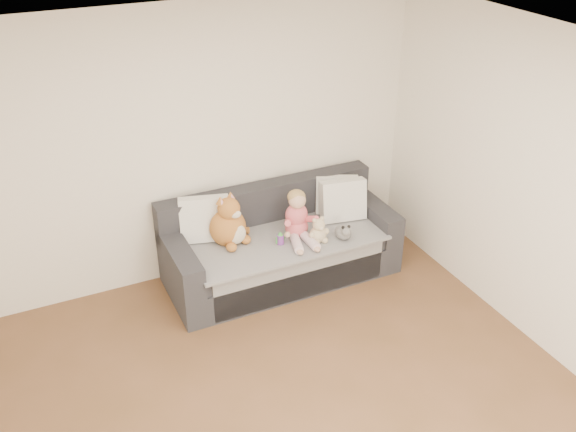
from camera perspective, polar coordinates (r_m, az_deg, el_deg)
The scene contains 10 objects.
room_shell at distance 4.17m, azimuth -0.37°, elevation -4.32°, with size 5.00×5.00×5.00m.
sofa at distance 6.21m, azimuth -0.75°, elevation -2.76°, with size 2.20×0.94×0.85m.
cushion_left at distance 5.97m, azimuth -7.42°, elevation -0.26°, with size 0.50×0.32×0.44m.
cushion_right_back at distance 6.41m, azimuth 4.36°, elevation 1.91°, with size 0.46×0.35×0.39m.
cushion_right_front at distance 6.28m, azimuth 4.92°, elevation 1.41°, with size 0.47×0.27×0.42m.
toddler at distance 5.95m, azimuth 0.88°, elevation -0.23°, with size 0.34×0.49×0.48m.
plush_cat at distance 5.89m, azimuth -5.27°, elevation -0.76°, with size 0.41×0.42×0.52m.
teddy_bear at distance 5.93m, azimuth 2.73°, elevation -1.44°, with size 0.21×0.15×0.26m.
plush_cow at distance 6.00m, azimuth 4.96°, elevation -1.44°, with size 0.14×0.22×0.18m.
sippy_cup at distance 5.91m, azimuth -0.69°, elevation -1.94°, with size 0.11×0.09×0.13m.
Camera 1 is at (-1.45, -2.72, 3.61)m, focal length 40.00 mm.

